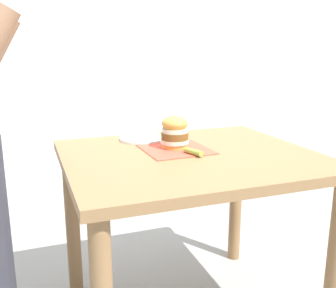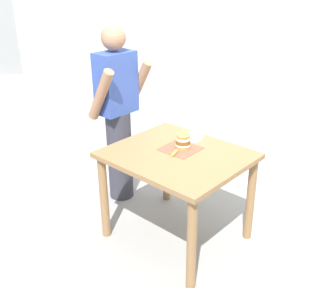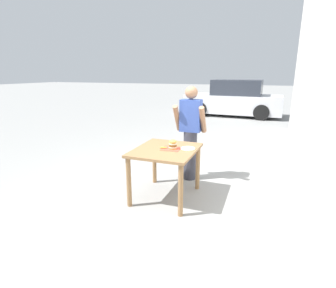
{
  "view_description": "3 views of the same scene",
  "coord_description": "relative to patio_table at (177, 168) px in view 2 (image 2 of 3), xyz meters",
  "views": [
    {
      "loc": [
        -1.48,
        0.65,
        1.23
      ],
      "look_at": [
        0.0,
        0.1,
        0.84
      ],
      "focal_mm": 42.0,
      "sensor_mm": 36.0,
      "label": 1
    },
    {
      "loc": [
        -2.15,
        -1.8,
        2.12
      ],
      "look_at": [
        0.0,
        0.1,
        0.84
      ],
      "focal_mm": 42.0,
      "sensor_mm": 36.0,
      "label": 2
    },
    {
      "loc": [
        1.37,
        -3.55,
        1.91
      ],
      "look_at": [
        0.0,
        0.1,
        0.84
      ],
      "focal_mm": 28.0,
      "sensor_mm": 36.0,
      "label": 3
    }
  ],
  "objects": [
    {
      "name": "ground_plane",
      "position": [
        0.0,
        0.0,
        -0.66
      ],
      "size": [
        80.0,
        80.0,
        0.0
      ],
      "primitive_type": "plane",
      "color": "gray"
    },
    {
      "name": "patio_table",
      "position": [
        0.0,
        0.0,
        0.0
      ],
      "size": [
        0.91,
        1.05,
        0.79
      ],
      "color": "olive",
      "rests_on": "ground"
    },
    {
      "name": "serving_paper",
      "position": [
        0.08,
        0.03,
        0.13
      ],
      "size": [
        0.29,
        0.29,
        0.0
      ],
      "primitive_type": "cube",
      "rotation": [
        0.0,
        0.0,
        0.04
      ],
      "color": "#D64C38",
      "rests_on": "patio_table"
    },
    {
      "name": "sandwich",
      "position": [
        0.1,
        0.03,
        0.21
      ],
      "size": [
        0.12,
        0.12,
        0.18
      ],
      "color": "gold",
      "rests_on": "serving_paper"
    },
    {
      "name": "pickle_spear",
      "position": [
        -0.03,
        0.0,
        0.15
      ],
      "size": [
        0.1,
        0.05,
        0.02
      ],
      "primitive_type": "cylinder",
      "rotation": [
        0.0,
        1.57,
        0.34
      ],
      "color": "#8EA83D",
      "rests_on": "serving_paper"
    },
    {
      "name": "side_plate_with_forks",
      "position": [
        0.31,
        0.12,
        0.14
      ],
      "size": [
        0.22,
        0.22,
        0.02
      ],
      "color": "white",
      "rests_on": "patio_table"
    },
    {
      "name": "diner_across_table",
      "position": [
        0.14,
        0.86,
        0.22
      ],
      "size": [
        0.55,
        0.35,
        1.69
      ],
      "color": "#33333D",
      "rests_on": "ground"
    },
    {
      "name": "parked_car_mid_block",
      "position": [
        8.14,
        8.75,
        0.06
      ],
      "size": [
        4.25,
        1.93,
        1.6
      ],
      "color": "black",
      "rests_on": "ground"
    }
  ]
}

